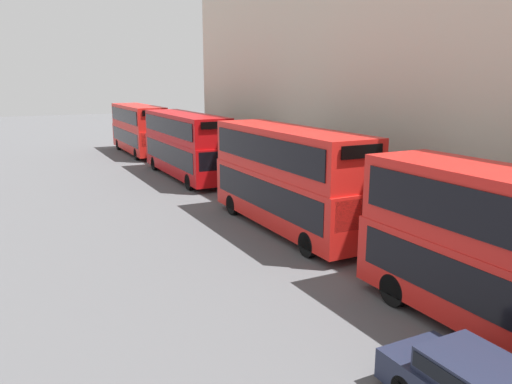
{
  "coord_description": "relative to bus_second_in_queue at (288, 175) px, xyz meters",
  "views": [
    {
      "loc": [
        -9.6,
        -1.12,
        6.69
      ],
      "look_at": [
        0.48,
        18.48,
        1.67
      ],
      "focal_mm": 35.0,
      "sensor_mm": 36.0,
      "label": 1
    }
  ],
  "objects": [
    {
      "name": "bus_second_in_queue",
      "position": [
        0.0,
        0.0,
        0.0
      ],
      "size": [
        2.59,
        10.12,
        4.6
      ],
      "color": "red",
      "rests_on": "ground"
    },
    {
      "name": "bus_third_in_queue",
      "position": [
        0.0,
        13.66,
        -0.1
      ],
      "size": [
        2.59,
        10.84,
        4.4
      ],
      "color": "#B20C0F",
      "rests_on": "ground"
    },
    {
      "name": "bus_trailing",
      "position": [
        -0.0,
        26.34,
        -0.12
      ],
      "size": [
        2.59,
        10.26,
        4.37
      ],
      "color": "red",
      "rests_on": "ground"
    },
    {
      "name": "pedestrian",
      "position": [
        2.18,
        23.35,
        -1.77
      ],
      "size": [
        0.36,
        0.36,
        1.64
      ],
      "color": "#334C6B",
      "rests_on": "ground"
    }
  ]
}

